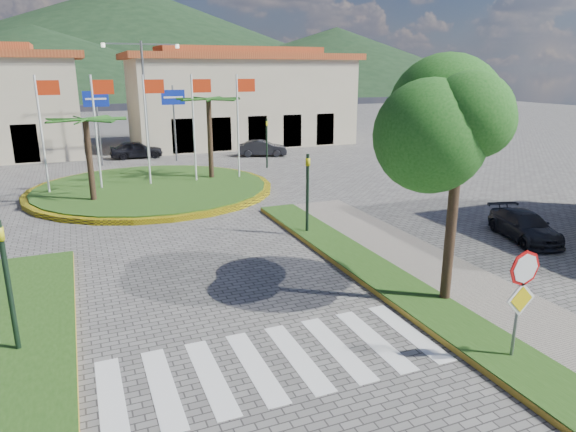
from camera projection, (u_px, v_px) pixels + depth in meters
name	position (u px, v px, depth m)	size (l,w,h in m)	color
sidewalk_right	(547.00, 349.00, 11.77)	(4.00, 28.00, 0.15)	gray
verge_right	(507.00, 359.00, 11.33)	(1.60, 28.00, 0.18)	#224714
crosswalk	(272.00, 362.00, 11.36)	(8.00, 3.00, 0.01)	silver
roundabout_island	(152.00, 188.00, 27.30)	(12.70, 12.70, 6.00)	yellow
stop_sign	(522.00, 288.00, 10.86)	(0.80, 0.11, 2.65)	slate
deciduous_tree	(461.00, 114.00, 12.85)	(3.60, 3.60, 6.80)	black
traffic_light_left	(7.00, 276.00, 11.13)	(0.15, 0.18, 3.20)	black
traffic_light_right	(307.00, 187.00, 19.59)	(0.15, 0.18, 3.20)	black
traffic_light_far	(267.00, 138.00, 33.31)	(0.18, 0.15, 3.20)	black
direction_sign_west	(97.00, 112.00, 33.60)	(1.60, 0.14, 5.20)	slate
direction_sign_east	(174.00, 110.00, 35.44)	(1.60, 0.14, 5.20)	slate
street_lamp_centre	(145.00, 97.00, 33.58)	(4.80, 0.16, 8.00)	slate
building_right	(240.00, 98.00, 44.16)	(19.08, 9.54, 8.05)	#C1B392
hill_far_mid	(132.00, 38.00, 151.27)	(180.00, 180.00, 30.00)	black
hill_far_east	(336.00, 59.00, 150.97)	(120.00, 120.00, 18.00)	black
hill_near_back	(36.00, 61.00, 117.36)	(110.00, 110.00, 16.00)	black
car_dark_a	(136.00, 149.00, 37.35)	(1.48, 3.69, 1.26)	black
car_dark_b	(262.00, 148.00, 38.20)	(1.26, 3.61, 1.19)	black
car_side_right	(525.00, 226.00, 19.47)	(1.47, 3.62, 1.05)	black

